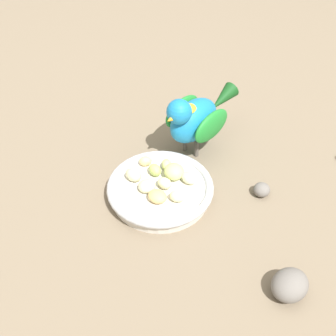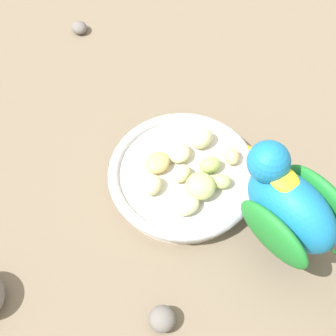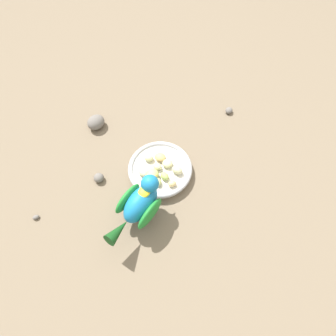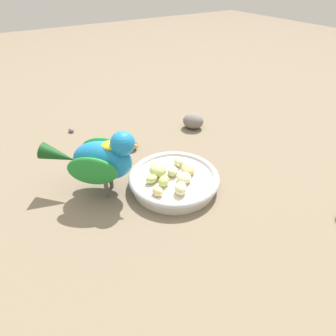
% 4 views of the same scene
% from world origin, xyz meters
% --- Properties ---
extents(ground_plane, '(4.00, 4.00, 0.00)m').
position_xyz_m(ground_plane, '(0.00, 0.00, 0.00)').
color(ground_plane, '#756651').
extents(feeding_bowl, '(0.20, 0.20, 0.03)m').
position_xyz_m(feeding_bowl, '(0.02, 0.02, 0.02)').
color(feeding_bowl, beige).
rests_on(feeding_bowl, ground_plane).
extents(apple_piece_0, '(0.04, 0.04, 0.03)m').
position_xyz_m(apple_piece_0, '(0.04, -0.01, 0.04)').
color(apple_piece_0, '#C6D17A').
rests_on(apple_piece_0, feeding_bowl).
extents(apple_piece_1, '(0.03, 0.03, 0.02)m').
position_xyz_m(apple_piece_1, '(-0.01, -0.01, 0.03)').
color(apple_piece_1, beige).
rests_on(apple_piece_1, feeding_bowl).
extents(apple_piece_2, '(0.03, 0.04, 0.02)m').
position_xyz_m(apple_piece_2, '(0.02, 0.01, 0.03)').
color(apple_piece_2, beige).
rests_on(apple_piece_2, feeding_bowl).
extents(apple_piece_3, '(0.04, 0.04, 0.02)m').
position_xyz_m(apple_piece_3, '(0.04, 0.07, 0.04)').
color(apple_piece_3, beige).
rests_on(apple_piece_3, feeding_bowl).
extents(apple_piece_4, '(0.02, 0.03, 0.02)m').
position_xyz_m(apple_piece_4, '(0.08, 0.05, 0.03)').
color(apple_piece_4, '#E5C67F').
rests_on(apple_piece_4, feeding_bowl).
extents(apple_piece_5, '(0.03, 0.03, 0.02)m').
position_xyz_m(apple_piece_5, '(0.01, 0.04, 0.03)').
color(apple_piece_5, beige).
rests_on(apple_piece_5, feeding_bowl).
extents(apple_piece_6, '(0.03, 0.02, 0.02)m').
position_xyz_m(apple_piece_6, '(0.07, 0.01, 0.03)').
color(apple_piece_6, '#C6D17A').
rests_on(apple_piece_6, feeding_bowl).
extents(apple_piece_7, '(0.04, 0.05, 0.02)m').
position_xyz_m(apple_piece_7, '(-0.02, 0.02, 0.03)').
color(apple_piece_7, tan).
rests_on(apple_piece_7, feeding_bowl).
extents(apple_piece_8, '(0.04, 0.03, 0.02)m').
position_xyz_m(apple_piece_8, '(0.05, 0.03, 0.04)').
color(apple_piece_8, '#B2CC66').
rests_on(apple_piece_8, feeding_bowl).
extents(apple_piece_9, '(0.04, 0.04, 0.02)m').
position_xyz_m(apple_piece_9, '(0.03, -0.03, 0.03)').
color(apple_piece_9, beige).
rests_on(apple_piece_9, feeding_bowl).
extents(parrot, '(0.18, 0.16, 0.15)m').
position_xyz_m(parrot, '(0.15, -0.05, 0.09)').
color(parrot, '#59544C').
rests_on(parrot, ground_plane).
extents(pebble_1, '(0.04, 0.04, 0.02)m').
position_xyz_m(pebble_1, '(-0.20, 0.28, 0.01)').
color(pebble_1, slate).
rests_on(pebble_1, ground_plane).
extents(pebble_2, '(0.04, 0.04, 0.03)m').
position_xyz_m(pebble_2, '(0.03, -0.17, 0.01)').
color(pebble_2, slate).
rests_on(pebble_2, ground_plane).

